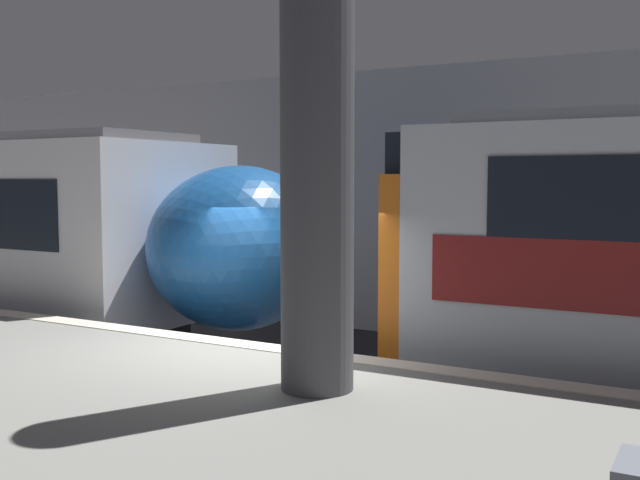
# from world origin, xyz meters

# --- Properties ---
(ground_plane) EXTENTS (120.00, 120.00, 0.00)m
(ground_plane) POSITION_xyz_m (0.00, 0.00, 0.00)
(ground_plane) COLOR black
(platform) EXTENTS (40.00, 4.22, 1.13)m
(platform) POSITION_xyz_m (0.00, -2.11, 0.56)
(platform) COLOR slate
(platform) RESTS_ON ground
(station_rear_barrier) EXTENTS (50.00, 0.15, 4.84)m
(station_rear_barrier) POSITION_xyz_m (0.00, 6.18, 2.42)
(station_rear_barrier) COLOR #939399
(station_rear_barrier) RESTS_ON ground
(support_pillar_near) EXTENTS (0.60, 0.60, 3.99)m
(support_pillar_near) POSITION_xyz_m (1.43, -1.20, 3.12)
(support_pillar_near) COLOR #47474C
(support_pillar_near) RESTS_ON platform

